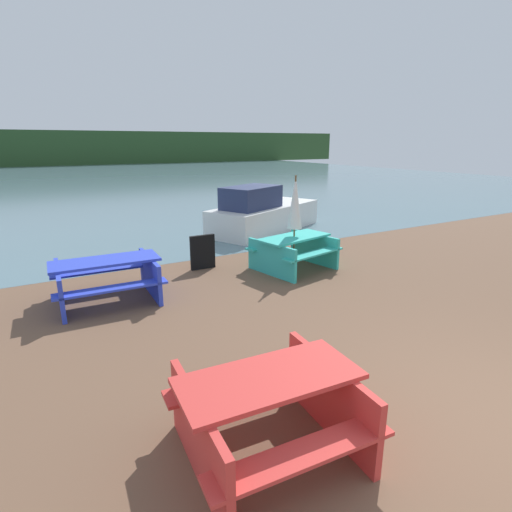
{
  "coord_description": "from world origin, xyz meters",
  "views": [
    {
      "loc": [
        -3.83,
        -1.52,
        2.67
      ],
      "look_at": [
        -0.68,
        4.01,
        0.85
      ],
      "focal_mm": 28.0,
      "sensor_mm": 36.0,
      "label": 1
    }
  ],
  "objects_px": {
    "picnic_table_red": "(269,407)",
    "picnic_table_blue": "(107,276)",
    "signboard": "(203,252)",
    "umbrella_white": "(295,203)",
    "boat": "(262,214)",
    "picnic_table_teal": "(294,249)"
  },
  "relations": [
    {
      "from": "boat",
      "to": "signboard",
      "type": "xyz_separation_m",
      "value": [
        -3.11,
        -2.72,
        -0.16
      ]
    },
    {
      "from": "picnic_table_teal",
      "to": "boat",
      "type": "bearing_deg",
      "value": 69.38
    },
    {
      "from": "picnic_table_teal",
      "to": "boat",
      "type": "xyz_separation_m",
      "value": [
        1.39,
        3.7,
        0.09
      ]
    },
    {
      "from": "picnic_table_red",
      "to": "umbrella_white",
      "type": "bearing_deg",
      "value": 52.86
    },
    {
      "from": "umbrella_white",
      "to": "boat",
      "type": "bearing_deg",
      "value": 69.38
    },
    {
      "from": "umbrella_white",
      "to": "signboard",
      "type": "relative_size",
      "value": 2.69
    },
    {
      "from": "picnic_table_red",
      "to": "umbrella_white",
      "type": "height_order",
      "value": "umbrella_white"
    },
    {
      "from": "picnic_table_red",
      "to": "signboard",
      "type": "xyz_separation_m",
      "value": [
        1.55,
        5.29,
        -0.08
      ]
    },
    {
      "from": "picnic_table_red",
      "to": "picnic_table_blue",
      "type": "height_order",
      "value": "picnic_table_red"
    },
    {
      "from": "picnic_table_blue",
      "to": "boat",
      "type": "relative_size",
      "value": 0.42
    },
    {
      "from": "picnic_table_teal",
      "to": "picnic_table_blue",
      "type": "height_order",
      "value": "picnic_table_blue"
    },
    {
      "from": "umbrella_white",
      "to": "signboard",
      "type": "xyz_separation_m",
      "value": [
        -1.71,
        0.98,
        -1.08
      ]
    },
    {
      "from": "signboard",
      "to": "picnic_table_red",
      "type": "bearing_deg",
      "value": -106.33
    },
    {
      "from": "picnic_table_red",
      "to": "picnic_table_teal",
      "type": "xyz_separation_m",
      "value": [
        3.26,
        4.31,
        -0.01
      ]
    },
    {
      "from": "picnic_table_blue",
      "to": "umbrella_white",
      "type": "distance_m",
      "value": 3.98
    },
    {
      "from": "umbrella_white",
      "to": "picnic_table_teal",
      "type": "bearing_deg",
      "value": 0.0
    },
    {
      "from": "picnic_table_red",
      "to": "signboard",
      "type": "bearing_deg",
      "value": 73.67
    },
    {
      "from": "boat",
      "to": "picnic_table_blue",
      "type": "bearing_deg",
      "value": -169.89
    },
    {
      "from": "picnic_table_red",
      "to": "signboard",
      "type": "distance_m",
      "value": 5.52
    },
    {
      "from": "picnic_table_red",
      "to": "signboard",
      "type": "relative_size",
      "value": 2.2
    },
    {
      "from": "boat",
      "to": "picnic_table_teal",
      "type": "bearing_deg",
      "value": -135.07
    },
    {
      "from": "boat",
      "to": "signboard",
      "type": "height_order",
      "value": "boat"
    }
  ]
}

